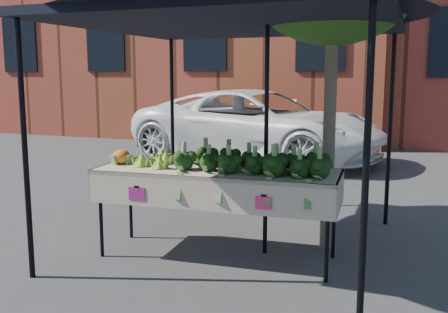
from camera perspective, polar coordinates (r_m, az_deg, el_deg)
ground at (r=5.29m, az=-0.44°, el=-11.15°), size 90.00×90.00×0.00m
table at (r=5.18m, az=-0.79°, el=-6.34°), size 2.45×0.95×0.90m
canopy at (r=5.34m, az=1.32°, el=4.15°), size 3.16×3.16×2.74m
broccoli_heap at (r=4.97m, az=3.17°, el=-0.18°), size 1.54×0.57×0.26m
romanesco_cluster at (r=5.37m, az=-7.27°, el=0.14°), size 0.43×0.57×0.20m
cauliflower_pair at (r=5.49m, az=-11.24°, el=0.13°), size 0.20×0.20×0.18m
vehicle at (r=11.03m, az=3.88°, el=13.63°), size 1.96×2.74×5.42m
street_tree at (r=5.41m, az=11.72°, el=9.16°), size 1.88×1.88×3.71m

